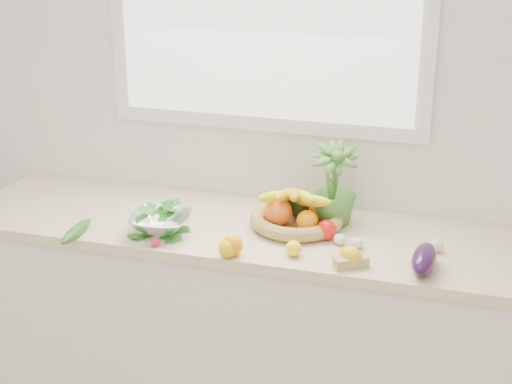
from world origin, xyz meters
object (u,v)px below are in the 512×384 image
(eggplant, at_px, (424,259))
(potted_herb, at_px, (333,185))
(fruit_basket, at_px, (296,214))
(colander_with_spinach, at_px, (160,218))
(cucumber, at_px, (76,231))
(apple, at_px, (327,230))

(eggplant, bearing_deg, potted_herb, 140.79)
(eggplant, relative_size, fruit_basket, 0.49)
(potted_herb, relative_size, colander_with_spinach, 1.29)
(potted_herb, bearing_deg, cucumber, -155.78)
(potted_herb, height_order, colander_with_spinach, potted_herb)
(cucumber, height_order, potted_herb, potted_herb)
(eggplant, height_order, fruit_basket, fruit_basket)
(fruit_basket, bearing_deg, cucumber, -156.93)
(apple, height_order, fruit_basket, fruit_basket)
(cucumber, bearing_deg, eggplant, 3.95)
(cucumber, xyz_separation_m, colander_with_spinach, (0.29, 0.12, 0.04))
(eggplant, height_order, potted_herb, potted_herb)
(apple, bearing_deg, cucumber, -164.85)
(potted_herb, distance_m, colander_with_spinach, 0.66)
(cucumber, distance_m, potted_herb, 0.98)
(apple, bearing_deg, eggplant, -22.97)
(apple, relative_size, colander_with_spinach, 0.30)
(potted_herb, bearing_deg, eggplant, -39.21)
(apple, relative_size, cucumber, 0.33)
(eggplant, xyz_separation_m, cucumber, (-1.26, -0.09, -0.02))
(fruit_basket, bearing_deg, potted_herb, 30.77)
(apple, height_order, eggplant, eggplant)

